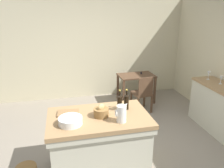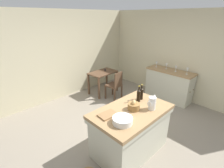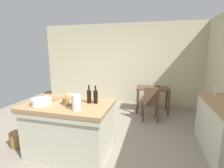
% 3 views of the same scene
% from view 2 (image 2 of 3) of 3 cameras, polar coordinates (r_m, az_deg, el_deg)
% --- Properties ---
extents(ground_plane, '(6.76, 6.76, 0.00)m').
position_cam_2_polar(ground_plane, '(3.85, 3.51, -16.50)').
color(ground_plane, gray).
extents(wall_back, '(5.32, 0.12, 2.60)m').
position_cam_2_polar(wall_back, '(5.23, -17.88, 9.03)').
color(wall_back, beige).
rests_on(wall_back, ground).
extents(wall_right, '(0.12, 5.20, 2.60)m').
position_cam_2_polar(wall_right, '(5.35, 23.27, 8.59)').
color(wall_right, beige).
rests_on(wall_right, ground).
extents(island_table, '(1.43, 0.88, 0.90)m').
position_cam_2_polar(island_table, '(3.19, 6.47, -15.16)').
color(island_table, '#99754C').
rests_on(island_table, ground).
extents(side_cabinet, '(0.52, 1.40, 0.92)m').
position_cam_2_polar(side_cabinet, '(5.36, 18.91, -0.22)').
color(side_cabinet, '#99754C').
rests_on(side_cabinet, ground).
extents(writing_desk, '(0.93, 0.60, 0.78)m').
position_cam_2_polar(writing_desk, '(5.43, -3.13, 3.00)').
color(writing_desk, '#513826').
rests_on(writing_desk, ground).
extents(wooden_chair, '(0.45, 0.45, 0.88)m').
position_cam_2_polar(wooden_chair, '(5.04, 1.11, -0.21)').
color(wooden_chair, '#513826').
rests_on(wooden_chair, ground).
extents(pitcher, '(0.17, 0.13, 0.27)m').
position_cam_2_polar(pitcher, '(2.98, 13.61, -6.42)').
color(pitcher, white).
rests_on(pitcher, island_table).
extents(wash_bowl, '(0.31, 0.31, 0.10)m').
position_cam_2_polar(wash_bowl, '(2.59, 3.64, -12.35)').
color(wash_bowl, white).
rests_on(wash_bowl, island_table).
extents(bread_basket, '(0.21, 0.21, 0.19)m').
position_cam_2_polar(bread_basket, '(2.93, 7.50, -7.53)').
color(bread_basket, olive).
rests_on(bread_basket, island_table).
extents(cutting_board, '(0.32, 0.23, 0.02)m').
position_cam_2_polar(cutting_board, '(2.78, -1.44, -10.50)').
color(cutting_board, olive).
rests_on(cutting_board, island_table).
extents(wine_bottle_dark, '(0.07, 0.07, 0.32)m').
position_cam_2_polar(wine_bottle_dark, '(3.28, 10.06, -3.16)').
color(wine_bottle_dark, black).
rests_on(wine_bottle_dark, island_table).
extents(wine_bottle_amber, '(0.07, 0.07, 0.32)m').
position_cam_2_polar(wine_bottle_amber, '(3.19, 9.14, -3.81)').
color(wine_bottle_amber, black).
rests_on(wine_bottle_amber, island_table).
extents(wine_glass_far_left, '(0.07, 0.07, 0.18)m').
position_cam_2_polar(wine_glass_far_left, '(4.99, 24.51, 4.44)').
color(wine_glass_far_left, white).
rests_on(wine_glass_far_left, side_cabinet).
extents(wine_glass_left, '(0.07, 0.07, 0.17)m').
position_cam_2_polar(wine_glass_left, '(5.12, 21.16, 5.26)').
color(wine_glass_left, white).
rests_on(wine_glass_left, side_cabinet).
extents(wine_glass_middle, '(0.07, 0.07, 0.16)m').
position_cam_2_polar(wine_glass_middle, '(5.29, 18.27, 6.14)').
color(wine_glass_middle, white).
rests_on(wine_glass_middle, side_cabinet).
extents(wine_glass_right, '(0.07, 0.07, 0.17)m').
position_cam_2_polar(wine_glass_right, '(5.39, 15.11, 6.85)').
color(wine_glass_right, white).
rests_on(wine_glass_right, side_cabinet).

